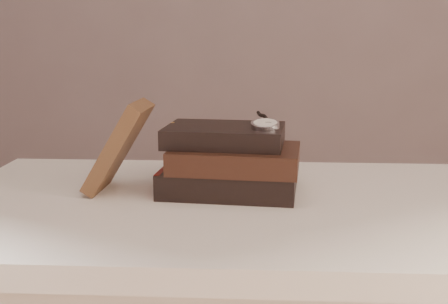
{
  "coord_description": "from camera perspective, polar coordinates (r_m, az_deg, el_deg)",
  "views": [
    {
      "loc": [
        0.05,
        -0.62,
        1.04
      ],
      "look_at": [
        -0.0,
        0.4,
        0.82
      ],
      "focal_mm": 46.05,
      "sensor_mm": 36.0,
      "label": 1
    }
  ],
  "objects": [
    {
      "name": "pocket_watch",
      "position": [
        1.02,
        4.09,
        2.82
      ],
      "size": [
        0.06,
        0.15,
        0.02
      ],
      "color": "silver",
      "rests_on": "book_stack"
    },
    {
      "name": "eyeglasses",
      "position": [
        1.14,
        -3.13,
        0.72
      ],
      "size": [
        0.11,
        0.13,
        0.05
      ],
      "color": "silver",
      "rests_on": "book_stack"
    },
    {
      "name": "table",
      "position": [
        1.05,
        0.08,
        -9.58
      ],
      "size": [
        1.0,
        0.6,
        0.75
      ],
      "color": "white",
      "rests_on": "ground"
    },
    {
      "name": "book_stack",
      "position": [
        1.05,
        0.62,
        -0.97
      ],
      "size": [
        0.26,
        0.19,
        0.12
      ],
      "color": "black",
      "rests_on": "table"
    },
    {
      "name": "journal",
      "position": [
        1.07,
        -10.43,
        0.54
      ],
      "size": [
        0.12,
        0.12,
        0.17
      ],
      "primitive_type": "cube",
      "rotation": [
        0.0,
        0.54,
        -0.05
      ],
      "color": "#432A19",
      "rests_on": "table"
    }
  ]
}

